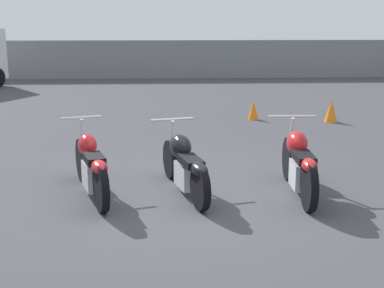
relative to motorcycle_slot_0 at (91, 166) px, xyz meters
The scene contains 7 objects.
ground_plane 1.49m from the motorcycle_slot_0, ahead, with size 60.00×60.00×0.00m, color #424247.
fence_back 15.36m from the motorcycle_slot_0, 84.67° to the left, with size 40.00×0.04×1.58m.
motorcycle_slot_0 is the anchor object (origin of this frame).
motorcycle_slot_1 1.31m from the motorcycle_slot_0, ahead, with size 0.80×2.07×0.97m.
motorcycle_slot_2 2.91m from the motorcycle_slot_0, ahead, with size 0.71×2.05×1.03m.
traffic_cone_near 7.33m from the motorcycle_slot_0, 46.51° to the left, with size 0.32×0.32×0.52m.
traffic_cone_far 6.58m from the motorcycle_slot_0, 60.70° to the left, with size 0.27×0.27×0.46m.
Camera 1 is at (-0.38, -7.16, 2.42)m, focal length 50.00 mm.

